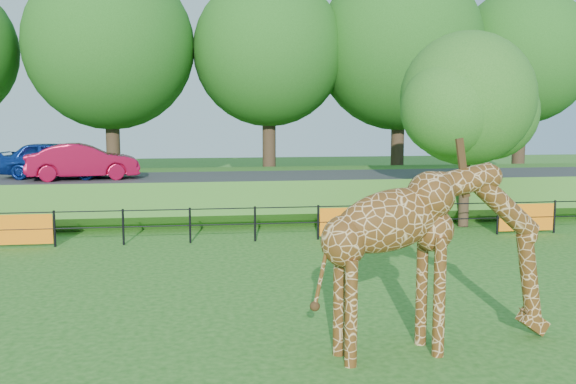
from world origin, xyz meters
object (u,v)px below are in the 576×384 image
car_red (83,162)px  tree_east (469,104)px  visitor (395,211)px  giraffe (438,258)px  car_blue (57,159)px

car_red → tree_east: tree_east is taller
visitor → tree_east: size_ratio=0.21×
giraffe → car_red: size_ratio=1.06×
visitor → giraffe: bearing=80.3°
giraffe → tree_east: tree_east is taller
car_blue → tree_east: 15.76m
giraffe → car_red: 17.54m
car_red → visitor: size_ratio=2.92×
giraffe → car_blue: (-9.47, 16.09, 0.57)m
car_red → car_blue: bearing=50.3°
car_blue → car_red: (1.12, -0.67, -0.04)m
giraffe → tree_east: size_ratio=0.66×
visitor → car_blue: bearing=-21.6°
giraffe → car_blue: bearing=111.1°
giraffe → car_blue: 18.68m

